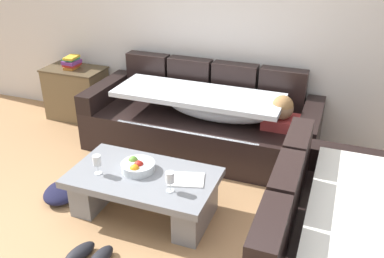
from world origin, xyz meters
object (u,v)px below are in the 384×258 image
coffee_table (144,189)px  fruit_bowl (137,166)px  couch_near_window (335,252)px  pair_of_shoes (90,256)px  wine_glass_near_right (170,178)px  crumpled_garment (63,191)px  couch_along_wall (204,122)px  wine_glass_near_left (97,161)px  side_cabinet (77,93)px  book_stack_on_cabinet (72,62)px  open_magazine (186,180)px

coffee_table → fruit_bowl: 0.20m
couch_near_window → pair_of_shoes: size_ratio=5.79×
coffee_table → wine_glass_near_right: bearing=-23.6°
coffee_table → crumpled_garment: size_ratio=3.00×
couch_along_wall → wine_glass_near_left: (-0.45, -1.33, 0.17)m
coffee_table → fruit_bowl: size_ratio=4.29×
pair_of_shoes → crumpled_garment: 0.88m
side_cabinet → book_stack_on_cabinet: size_ratio=3.42×
book_stack_on_cabinet → pair_of_shoes: bearing=-53.7°
coffee_table → side_cabinet: bearing=138.7°
couch_near_window → wine_glass_near_left: couch_near_window is taller
coffee_table → pair_of_shoes: size_ratio=3.62×
side_cabinet → pair_of_shoes: (1.52, -2.09, -0.28)m
side_cabinet → couch_near_window: bearing=-29.1°
wine_glass_near_left → wine_glass_near_right: (0.65, -0.02, 0.00)m
couch_along_wall → wine_glass_near_left: 1.42m
couch_near_window → book_stack_on_cabinet: 3.66m
fruit_bowl → crumpled_garment: 0.81m
couch_along_wall → pair_of_shoes: couch_along_wall is taller
couch_near_window → open_magazine: (-1.17, 0.37, 0.05)m
open_magazine → book_stack_on_cabinet: (-2.02, 1.39, 0.33)m
couch_along_wall → crumpled_garment: couch_along_wall is taller
fruit_bowl → pair_of_shoes: size_ratio=0.84×
book_stack_on_cabinet → pair_of_shoes: 2.68m
open_magazine → side_cabinet: bearing=129.3°
coffee_table → side_cabinet: side_cabinet is taller
open_magazine → side_cabinet: size_ratio=0.39×
coffee_table → wine_glass_near_left: wine_glass_near_left is taller
couch_along_wall → side_cabinet: 1.76m
couch_along_wall → coffee_table: couch_along_wall is taller
couch_near_window → open_magazine: size_ratio=6.86×
wine_glass_near_left → crumpled_garment: bearing=173.2°
side_cabinet → crumpled_garment: 1.76m
book_stack_on_cabinet → coffee_table: bearing=-41.0°
pair_of_shoes → couch_along_wall: bearing=83.3°
wine_glass_near_right → crumpled_garment: bearing=176.4°
couch_near_window → book_stack_on_cabinet: couch_near_window is taller
couch_along_wall → open_magazine: bearing=-77.5°
coffee_table → book_stack_on_cabinet: book_stack_on_cabinet is taller
coffee_table → open_magazine: bearing=8.0°
book_stack_on_cabinet → pair_of_shoes: book_stack_on_cabinet is taller
book_stack_on_cabinet → pair_of_shoes: size_ratio=0.63×
crumpled_garment → side_cabinet: bearing=119.8°
coffee_table → couch_near_window: bearing=-11.8°
wine_glass_near_left → wine_glass_near_right: same height
fruit_bowl → coffee_table: bearing=-30.7°
couch_near_window → crumpled_garment: size_ratio=4.80×
couch_near_window → book_stack_on_cabinet: bearing=61.0°
wine_glass_near_right → couch_along_wall: bearing=98.4°
book_stack_on_cabinet → crumpled_garment: bearing=-59.7°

